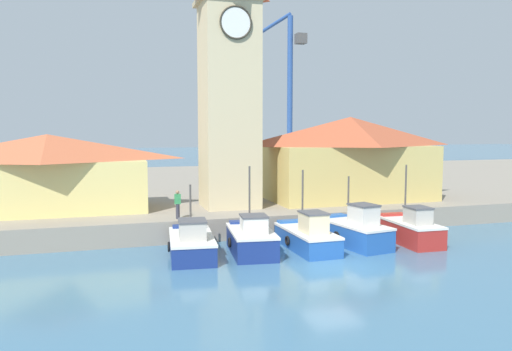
{
  "coord_description": "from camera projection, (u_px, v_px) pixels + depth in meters",
  "views": [
    {
      "loc": [
        -9.97,
        -20.61,
        6.36
      ],
      "look_at": [
        -1.12,
        8.52,
        3.5
      ],
      "focal_mm": 35.0,
      "sensor_mm": 36.0,
      "label": 1
    }
  ],
  "objects": [
    {
      "name": "quay_wharf",
      "position": [
        213.0,
        188.0,
        48.32
      ],
      "size": [
        120.0,
        40.0,
        1.29
      ],
      "primitive_type": "cube",
      "color": "gray",
      "rests_on": "ground"
    },
    {
      "name": "port_crane_near",
      "position": [
        288.0,
        116.0,
        51.33
      ],
      "size": [
        5.2,
        7.79,
        16.8
      ],
      "color": "navy",
      "rests_on": "quay_wharf"
    },
    {
      "name": "ground_plane",
      "position": [
        332.0,
        266.0,
        23.12
      ],
      "size": [
        300.0,
        300.0,
        0.0
      ],
      "primitive_type": "plane",
      "color": "teal"
    },
    {
      "name": "fishing_boat_center",
      "position": [
        410.0,
        229.0,
        27.77
      ],
      "size": [
        2.0,
        4.45,
        4.35
      ],
      "color": "#AD2823",
      "rests_on": "ground"
    },
    {
      "name": "fishing_boat_left_outer",
      "position": [
        251.0,
        239.0,
        25.43
      ],
      "size": [
        2.58,
        4.55,
        4.44
      ],
      "color": "navy",
      "rests_on": "ground"
    },
    {
      "name": "warehouse_left",
      "position": [
        48.0,
        172.0,
        30.34
      ],
      "size": [
        11.84,
        5.5,
        4.74
      ],
      "color": "#E5D17A",
      "rests_on": "quay_wharf"
    },
    {
      "name": "warehouse_right",
      "position": [
        350.0,
        157.0,
        35.64
      ],
      "size": [
        11.81,
        6.14,
        5.91
      ],
      "color": "tan",
      "rests_on": "quay_wharf"
    },
    {
      "name": "dock_worker_near_tower",
      "position": [
        178.0,
        204.0,
        28.1
      ],
      "size": [
        0.34,
        0.22,
        1.62
      ],
      "color": "#33333D",
      "rests_on": "quay_wharf"
    },
    {
      "name": "fishing_boat_left_inner",
      "position": [
        307.0,
        236.0,
        26.29
      ],
      "size": [
        2.07,
        4.94,
        4.17
      ],
      "color": "#2356A8",
      "rests_on": "ground"
    },
    {
      "name": "fishing_boat_mid_left",
      "position": [
        355.0,
        231.0,
        27.14
      ],
      "size": [
        2.64,
        4.83,
        3.75
      ],
      "color": "#2356A8",
      "rests_on": "ground"
    },
    {
      "name": "clock_tower",
      "position": [
        229.0,
        78.0,
        31.83
      ],
      "size": [
        3.94,
        3.94,
        17.5
      ],
      "color": "beige",
      "rests_on": "quay_wharf"
    },
    {
      "name": "fishing_boat_far_left",
      "position": [
        192.0,
        243.0,
        24.81
      ],
      "size": [
        2.63,
        4.99,
        3.55
      ],
      "color": "navy",
      "rests_on": "ground"
    }
  ]
}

